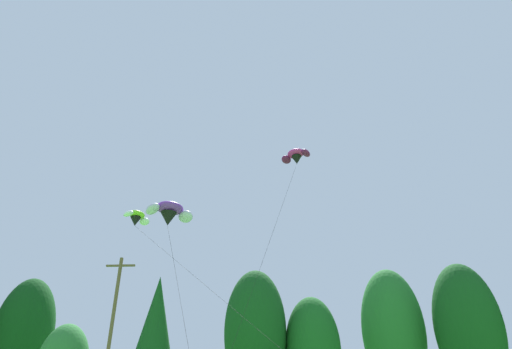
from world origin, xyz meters
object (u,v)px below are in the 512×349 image
Objects in this scene: parafoil_kite_high_purple at (169,213)px; parafoil_kite_far_magenta at (296,157)px; utility_pole at (109,341)px; parafoil_kite_mid_lime_white at (136,218)px.

parafoil_kite_high_purple is 12.37m from parafoil_kite_far_magenta.
parafoil_kite_mid_lime_white is (0.46, 0.73, 9.55)m from utility_pole.
parafoil_kite_far_magenta is (13.64, 1.11, 15.15)m from utility_pole.
parafoil_kite_high_purple is at bearing -157.79° from parafoil_kite_far_magenta.
parafoil_kite_far_magenta is at bearing 1.65° from parafoil_kite_mid_lime_white.
utility_pole is 0.74× the size of parafoil_kite_mid_lime_white.
parafoil_kite_far_magenta is (9.59, 3.92, 6.75)m from parafoil_kite_high_purple.
utility_pole is 9.59m from parafoil_kite_mid_lime_white.
utility_pole is at bearing -121.87° from parafoil_kite_mid_lime_white.
parafoil_kite_far_magenta reaches higher than parafoil_kite_high_purple.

